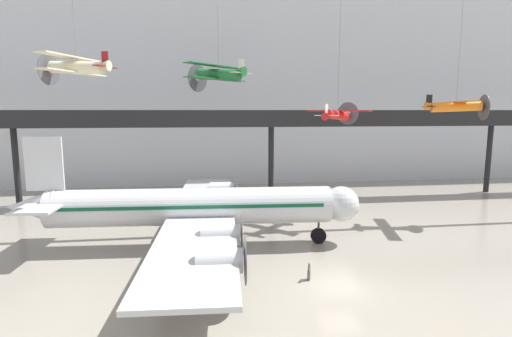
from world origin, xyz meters
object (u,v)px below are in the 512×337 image
Objects in this scene: suspended_plane_red_highwing at (338,114)px; info_sign_pedestal at (309,273)px; suspended_plane_orange_highwing at (456,106)px; airliner_silver_main at (191,207)px; suspended_plane_green_biplane at (219,74)px; suspended_plane_cream_biplane at (76,67)px.

suspended_plane_red_highwing is 18.09m from info_sign_pedestal.
suspended_plane_orange_highwing reaches higher than info_sign_pedestal.
suspended_plane_orange_highwing is at bearing 13.29° from airliner_silver_main.
suspended_plane_red_highwing is at bearing 89.82° from info_sign_pedestal.
suspended_plane_orange_highwing is 24.53m from info_sign_pedestal.
suspended_plane_orange_highwing reaches higher than suspended_plane_red_highwing.
suspended_plane_green_biplane is at bearing 82.38° from airliner_silver_main.
info_sign_pedestal is (-6.32, -13.45, -10.33)m from suspended_plane_red_highwing.
suspended_plane_orange_highwing is at bearing -162.89° from suspended_plane_green_biplane.
suspended_plane_green_biplane is at bearing 91.45° from suspended_plane_red_highwing.
suspended_plane_green_biplane reaches higher than info_sign_pedestal.
suspended_plane_cream_biplane is 34.56m from suspended_plane_orange_highwing.
suspended_plane_cream_biplane is 1.03× the size of suspended_plane_green_biplane.
suspended_plane_red_highwing is (14.24, 5.73, 7.48)m from airliner_silver_main.
airliner_silver_main is 2.52× the size of suspended_plane_orange_highwing.
suspended_plane_cream_biplane reaches higher than suspended_plane_red_highwing.
suspended_plane_cream_biplane is 0.79× the size of suspended_plane_orange_highwing.
suspended_plane_green_biplane reaches higher than airliner_silver_main.
airliner_silver_main is at bearing -156.91° from suspended_plane_orange_highwing.
suspended_plane_cream_biplane reaches higher than info_sign_pedestal.
suspended_plane_orange_highwing is at bearing -150.78° from suspended_plane_cream_biplane.
airliner_silver_main is 13.75m from suspended_plane_cream_biplane.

